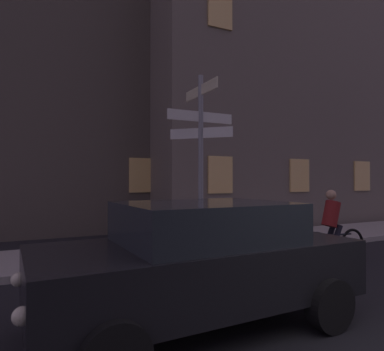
{
  "coord_description": "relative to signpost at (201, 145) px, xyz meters",
  "views": [
    {
      "loc": [
        -3.14,
        -1.47,
        1.81
      ],
      "look_at": [
        0.34,
        5.61,
        1.93
      ],
      "focal_mm": 32.38,
      "sensor_mm": 36.0,
      "label": 1
    }
  ],
  "objects": [
    {
      "name": "sidewalk_kerb",
      "position": [
        -0.61,
        0.97,
        -2.57
      ],
      "size": [
        40.0,
        2.54,
        0.14
      ],
      "primitive_type": "cube",
      "color": "#9E9991",
      "rests_on": "ground_plane"
    },
    {
      "name": "car_far_trailing",
      "position": [
        -1.74,
        -3.31,
        -1.82
      ],
      "size": [
        4.11,
        2.08,
        1.54
      ],
      "color": "black",
      "rests_on": "ground_plane"
    },
    {
      "name": "cyclist",
      "position": [
        2.39,
        -1.7,
        -1.89
      ],
      "size": [
        1.82,
        0.32,
        1.61
      ],
      "color": "black",
      "rests_on": "ground_plane"
    },
    {
      "name": "building_right_block",
      "position": [
        7.07,
        7.09,
        6.93
      ],
      "size": [
        13.48,
        9.25,
        19.14
      ],
      "color": "#6B6056",
      "rests_on": "ground_plane"
    },
    {
      "name": "signpost",
      "position": [
        0.0,
        0.0,
        0.0
      ],
      "size": [
        1.69,
        1.54,
        4.14
      ],
      "color": "gray",
      "rests_on": "sidewalk_kerb"
    }
  ]
}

